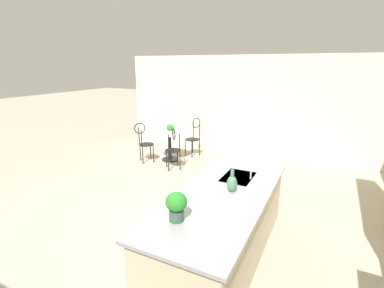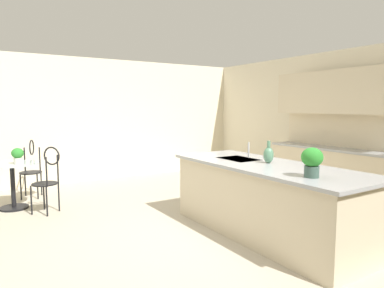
% 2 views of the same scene
% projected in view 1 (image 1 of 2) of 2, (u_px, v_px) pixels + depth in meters
% --- Properties ---
extents(ground_plane, '(40.00, 40.00, 0.00)m').
position_uv_depth(ground_plane, '(178.00, 228.00, 4.39)').
color(ground_plane, '#B2A893').
extents(wall_left_window, '(0.12, 7.80, 2.70)m').
position_uv_depth(wall_left_window, '(254.00, 106.00, 7.69)').
color(wall_left_window, beige).
rests_on(wall_left_window, ground).
extents(kitchen_island, '(2.80, 1.06, 0.92)m').
position_uv_depth(kitchen_island, '(223.00, 224.00, 3.64)').
color(kitchen_island, beige).
rests_on(kitchen_island, ground).
extents(bistro_table, '(0.80, 0.80, 0.74)m').
position_uv_depth(bistro_table, '(170.00, 144.00, 7.38)').
color(bistro_table, black).
rests_on(bistro_table, ground).
extents(chair_near_window, '(0.52, 0.49, 1.04)m').
position_uv_depth(chair_near_window, '(194.00, 135.00, 7.76)').
color(chair_near_window, black).
rests_on(chair_near_window, ground).
extents(chair_by_island, '(0.54, 0.54, 1.04)m').
position_uv_depth(chair_by_island, '(144.00, 140.00, 7.21)').
color(chair_by_island, black).
rests_on(chair_by_island, ground).
extents(chair_toward_desk, '(0.54, 0.54, 1.04)m').
position_uv_depth(chair_toward_desk, '(173.00, 147.00, 6.67)').
color(chair_toward_desk, black).
rests_on(chair_toward_desk, ground).
extents(sink_faucet, '(0.02, 0.02, 0.22)m').
position_uv_depth(sink_faucet, '(251.00, 172.00, 3.88)').
color(sink_faucet, '#B2B5BA').
rests_on(sink_faucet, kitchen_island).
extents(potted_plant_on_table, '(0.18, 0.18, 0.26)m').
position_uv_depth(potted_plant_on_table, '(170.00, 129.00, 7.13)').
color(potted_plant_on_table, beige).
rests_on(potted_plant_on_table, bistro_table).
extents(potted_plant_counter_far, '(0.22, 0.22, 0.31)m').
position_uv_depth(potted_plant_counter_far, '(176.00, 205.00, 2.83)').
color(potted_plant_counter_far, '#385147').
rests_on(potted_plant_counter_far, kitchen_island).
extents(vase_on_counter, '(0.13, 0.13, 0.29)m').
position_uv_depth(vase_on_counter, '(232.00, 183.00, 3.50)').
color(vase_on_counter, '#4C7A5B').
rests_on(vase_on_counter, kitchen_island).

